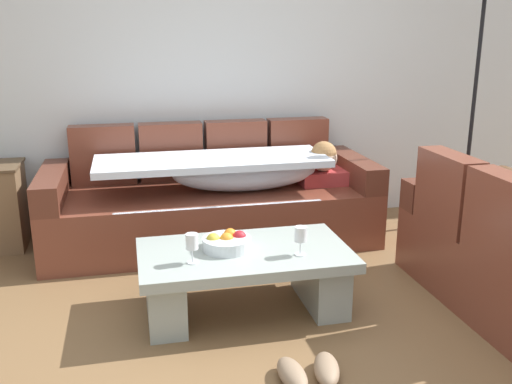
# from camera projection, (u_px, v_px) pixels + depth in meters

# --- Properties ---
(ground_plane) EXTENTS (14.00, 14.00, 0.00)m
(ground_plane) POSITION_uv_depth(u_px,v_px,m) (295.00, 345.00, 2.97)
(ground_plane) COLOR brown
(back_wall) EXTENTS (9.00, 0.10, 2.70)m
(back_wall) POSITION_uv_depth(u_px,v_px,m) (223.00, 60.00, 4.61)
(back_wall) COLOR silver
(back_wall) RESTS_ON ground_plane
(couch_along_wall) EXTENTS (2.47, 0.92, 0.88)m
(couch_along_wall) POSITION_uv_depth(u_px,v_px,m) (216.00, 200.00, 4.37)
(couch_along_wall) COLOR brown
(couch_along_wall) RESTS_ON ground_plane
(coffee_table) EXTENTS (1.20, 0.68, 0.38)m
(coffee_table) POSITION_uv_depth(u_px,v_px,m) (245.00, 273.00, 3.28)
(coffee_table) COLOR #96A39C
(coffee_table) RESTS_ON ground_plane
(fruit_bowl) EXTENTS (0.28, 0.28, 0.10)m
(fruit_bowl) POSITION_uv_depth(u_px,v_px,m) (227.00, 242.00, 3.24)
(fruit_bowl) COLOR silver
(fruit_bowl) RESTS_ON coffee_table
(wine_glass_near_left) EXTENTS (0.07, 0.07, 0.17)m
(wine_glass_near_left) POSITION_uv_depth(u_px,v_px,m) (192.00, 243.00, 3.03)
(wine_glass_near_left) COLOR silver
(wine_glass_near_left) RESTS_ON coffee_table
(wine_glass_near_right) EXTENTS (0.07, 0.07, 0.17)m
(wine_glass_near_right) POSITION_uv_depth(u_px,v_px,m) (301.00, 235.00, 3.14)
(wine_glass_near_right) COLOR silver
(wine_glass_near_right) RESTS_ON coffee_table
(floor_lamp) EXTENTS (0.33, 0.31, 1.95)m
(floor_lamp) POSITION_uv_depth(u_px,v_px,m) (472.00, 91.00, 4.53)
(floor_lamp) COLOR black
(floor_lamp) RESTS_ON ground_plane
(pair_of_shoes) EXTENTS (0.33, 0.29, 0.09)m
(pair_of_shoes) POSITION_uv_depth(u_px,v_px,m) (309.00, 372.00, 2.66)
(pair_of_shoes) COLOR #8C7259
(pair_of_shoes) RESTS_ON ground_plane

